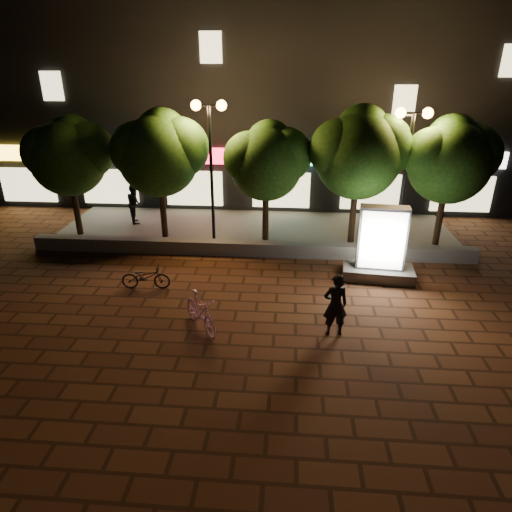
# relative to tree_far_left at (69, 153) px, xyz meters

# --- Properties ---
(ground) EXTENTS (80.00, 80.00, 0.00)m
(ground) POSITION_rel_tree_far_left_xyz_m (6.95, -5.46, -3.29)
(ground) COLOR #522E19
(ground) RESTS_ON ground
(retaining_wall) EXTENTS (16.00, 0.45, 0.50)m
(retaining_wall) POSITION_rel_tree_far_left_xyz_m (6.95, -1.46, -3.04)
(retaining_wall) COLOR #63615C
(retaining_wall) RESTS_ON ground
(sidewalk) EXTENTS (16.00, 5.00, 0.08)m
(sidewalk) POSITION_rel_tree_far_left_xyz_m (6.95, 1.04, -3.25)
(sidewalk) COLOR #63615C
(sidewalk) RESTS_ON ground
(building_block) EXTENTS (28.00, 8.12, 11.30)m
(building_block) POSITION_rel_tree_far_left_xyz_m (6.94, 7.53, 1.70)
(building_block) COLOR black
(building_block) RESTS_ON ground
(tree_far_left) EXTENTS (3.36, 2.80, 4.63)m
(tree_far_left) POSITION_rel_tree_far_left_xyz_m (0.00, 0.00, 0.00)
(tree_far_left) COLOR black
(tree_far_left) RESTS_ON sidewalk
(tree_left) EXTENTS (3.60, 3.00, 4.89)m
(tree_left) POSITION_rel_tree_far_left_xyz_m (3.50, 0.00, 0.15)
(tree_left) COLOR black
(tree_left) RESTS_ON sidewalk
(tree_mid) EXTENTS (3.24, 2.70, 4.50)m
(tree_mid) POSITION_rel_tree_far_left_xyz_m (7.50, -0.00, -0.08)
(tree_mid) COLOR black
(tree_mid) RESTS_ON sidewalk
(tree_right) EXTENTS (3.72, 3.10, 5.07)m
(tree_right) POSITION_rel_tree_far_left_xyz_m (10.80, 0.00, 0.27)
(tree_right) COLOR black
(tree_right) RESTS_ON sidewalk
(tree_far_right) EXTENTS (3.48, 2.90, 4.76)m
(tree_far_right) POSITION_rel_tree_far_left_xyz_m (14.00, 0.00, 0.08)
(tree_far_right) COLOR black
(tree_far_right) RESTS_ON sidewalk
(street_lamp_left) EXTENTS (1.26, 0.36, 5.18)m
(street_lamp_left) POSITION_rel_tree_far_left_xyz_m (5.45, -0.26, 0.74)
(street_lamp_left) COLOR black
(street_lamp_left) RESTS_ON sidewalk
(street_lamp_right) EXTENTS (1.26, 0.36, 4.98)m
(street_lamp_right) POSITION_rel_tree_far_left_xyz_m (12.45, -0.26, 0.60)
(street_lamp_right) COLOR black
(street_lamp_right) RESTS_ON sidewalk
(ad_kiosk) EXTENTS (2.33, 1.33, 2.42)m
(ad_kiosk) POSITION_rel_tree_far_left_xyz_m (11.28, -3.01, -2.32)
(ad_kiosk) COLOR #63615C
(ad_kiosk) RESTS_ON ground
(scooter_pink) EXTENTS (1.40, 1.66, 1.02)m
(scooter_pink) POSITION_rel_tree_far_left_xyz_m (6.14, -6.47, -2.78)
(scooter_pink) COLOR #F098D3
(scooter_pink) RESTS_ON ground
(rider) EXTENTS (0.68, 0.51, 1.71)m
(rider) POSITION_rel_tree_far_left_xyz_m (9.58, -6.42, -2.44)
(rider) COLOR black
(rider) RESTS_ON ground
(scooter_parked) EXTENTS (1.53, 0.63, 0.79)m
(scooter_parked) POSITION_rel_tree_far_left_xyz_m (4.01, -4.33, -2.90)
(scooter_parked) COLOR black
(scooter_parked) RESTS_ON ground
(pedestrian) EXTENTS (0.91, 1.01, 1.69)m
(pedestrian) POSITION_rel_tree_far_left_xyz_m (1.78, 1.51, -2.37)
(pedestrian) COLOR black
(pedestrian) RESTS_ON sidewalk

